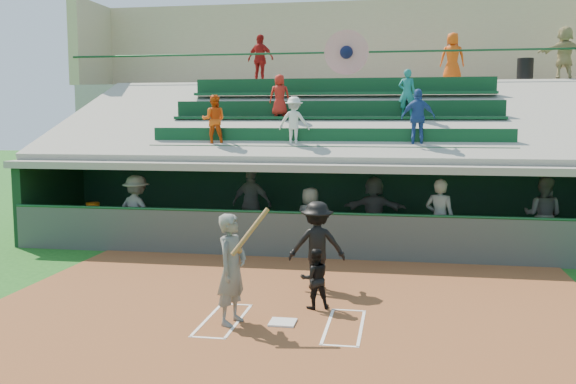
% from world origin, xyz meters
% --- Properties ---
extents(ground, '(100.00, 100.00, 0.00)m').
position_xyz_m(ground, '(0.00, 0.00, 0.00)').
color(ground, '#185417').
rests_on(ground, ground).
extents(dirt_slab, '(11.00, 9.00, 0.02)m').
position_xyz_m(dirt_slab, '(0.00, 0.50, 0.01)').
color(dirt_slab, brown).
rests_on(dirt_slab, ground).
extents(home_plate, '(0.43, 0.43, 0.03)m').
position_xyz_m(home_plate, '(0.00, 0.00, 0.04)').
color(home_plate, silver).
rests_on(home_plate, dirt_slab).
extents(batters_box_chalk, '(2.65, 1.85, 0.01)m').
position_xyz_m(batters_box_chalk, '(0.00, 0.00, 0.02)').
color(batters_box_chalk, white).
rests_on(batters_box_chalk, dirt_slab).
extents(dugout_floor, '(16.00, 3.50, 0.04)m').
position_xyz_m(dugout_floor, '(0.00, 6.75, 0.02)').
color(dugout_floor, gray).
rests_on(dugout_floor, ground).
extents(concourse_slab, '(20.00, 3.00, 4.60)m').
position_xyz_m(concourse_slab, '(0.00, 13.50, 2.30)').
color(concourse_slab, gray).
rests_on(concourse_slab, ground).
extents(grandstand, '(20.40, 10.40, 7.80)m').
position_xyz_m(grandstand, '(-0.00, 10.51, 2.26)').
color(grandstand, '#454A46').
rests_on(grandstand, ground).
extents(batter_at_plate, '(0.93, 0.80, 1.95)m').
position_xyz_m(batter_at_plate, '(-0.82, -0.14, 0.95)').
color(batter_at_plate, '#565853').
rests_on(batter_at_plate, dirt_slab).
extents(catcher, '(0.63, 0.56, 1.08)m').
position_xyz_m(catcher, '(0.41, 0.93, 0.56)').
color(catcher, black).
rests_on(catcher, dirt_slab).
extents(home_umpire, '(1.23, 0.84, 1.75)m').
position_xyz_m(home_umpire, '(0.27, 2.30, 0.89)').
color(home_umpire, black).
rests_on(home_umpire, dirt_slab).
extents(dugout_bench, '(14.92, 1.40, 0.45)m').
position_xyz_m(dugout_bench, '(-0.11, 8.01, 0.26)').
color(dugout_bench, olive).
rests_on(dugout_bench, dugout_floor).
extents(white_table, '(0.83, 0.67, 0.66)m').
position_xyz_m(white_table, '(-6.51, 6.29, 0.37)').
color(white_table, silver).
rests_on(white_table, dugout_floor).
extents(water_cooler, '(0.36, 0.36, 0.36)m').
position_xyz_m(water_cooler, '(-6.52, 6.28, 0.88)').
color(water_cooler, orange).
rests_on(water_cooler, white_table).
extents(dugout_player_a, '(1.36, 1.03, 1.87)m').
position_xyz_m(dugout_player_a, '(-4.92, 5.56, 0.98)').
color(dugout_player_a, '#595C57').
rests_on(dugout_player_a, dugout_floor).
extents(dugout_player_b, '(1.24, 0.72, 1.98)m').
position_xyz_m(dugout_player_b, '(-2.15, 6.97, 1.03)').
color(dugout_player_b, '#60635E').
rests_on(dugout_player_b, dugout_floor).
extents(dugout_player_c, '(0.92, 0.73, 1.64)m').
position_xyz_m(dugout_player_c, '(-0.32, 5.55, 0.86)').
color(dugout_player_c, '#565954').
rests_on(dugout_player_c, dugout_floor).
extents(dugout_player_d, '(1.71, 0.64, 1.81)m').
position_xyz_m(dugout_player_d, '(1.20, 6.98, 0.95)').
color(dugout_player_d, '#585A55').
rests_on(dugout_player_d, dugout_floor).
extents(dugout_player_e, '(0.81, 0.67, 1.92)m').
position_xyz_m(dugout_player_e, '(2.83, 5.42, 1.00)').
color(dugout_player_e, '#5D605A').
rests_on(dugout_player_e, dugout_floor).
extents(dugout_player_f, '(1.14, 1.02, 1.92)m').
position_xyz_m(dugout_player_f, '(5.39, 6.44, 1.00)').
color(dugout_player_f, '#525550').
rests_on(dugout_player_f, dugout_floor).
extents(trash_bin, '(0.54, 0.54, 0.80)m').
position_xyz_m(trash_bin, '(6.00, 13.05, 5.00)').
color(trash_bin, black).
rests_on(trash_bin, concourse_slab).
extents(concourse_staff_a, '(1.12, 0.74, 1.77)m').
position_xyz_m(concourse_staff_a, '(-3.16, 12.79, 5.48)').
color(concourse_staff_a, '#A41512').
rests_on(concourse_staff_a, concourse_slab).
extents(concourse_staff_b, '(0.82, 0.54, 1.67)m').
position_xyz_m(concourse_staff_b, '(3.55, 12.68, 5.44)').
color(concourse_staff_b, '#D8490C').
rests_on(concourse_staff_b, concourse_slab).
extents(concourse_staff_c, '(1.69, 0.77, 1.76)m').
position_xyz_m(concourse_staff_c, '(7.06, 12.33, 5.48)').
color(concourse_staff_c, tan).
rests_on(concourse_staff_c, concourse_slab).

